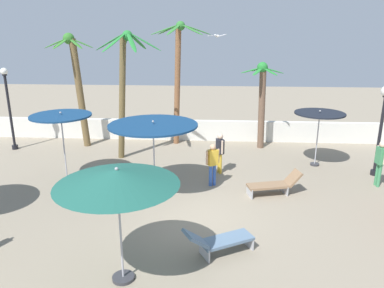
# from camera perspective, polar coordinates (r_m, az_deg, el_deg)

# --- Properties ---
(ground_plane) EXTENTS (56.00, 56.00, 0.00)m
(ground_plane) POSITION_cam_1_polar(r_m,az_deg,el_deg) (12.11, -0.91, -10.36)
(ground_plane) COLOR gray
(boundary_wall) EXTENTS (25.20, 0.30, 1.06)m
(boundary_wall) POSITION_cam_1_polar(r_m,az_deg,el_deg) (19.57, 1.03, 2.12)
(boundary_wall) COLOR silver
(boundary_wall) RESTS_ON ground_plane
(patio_umbrella_1) EXTENTS (2.72, 2.72, 2.80)m
(patio_umbrella_1) POSITION_cam_1_polar(r_m,az_deg,el_deg) (8.15, -11.40, -5.16)
(patio_umbrella_1) COLOR #333338
(patio_umbrella_1) RESTS_ON ground_plane
(patio_umbrella_2) EXTENTS (2.20, 2.20, 2.76)m
(patio_umbrella_2) POSITION_cam_1_polar(r_m,az_deg,el_deg) (14.36, -19.37, 3.30)
(patio_umbrella_2) COLOR #333338
(patio_umbrella_2) RESTS_ON ground_plane
(patio_umbrella_4) EXTENTS (3.03, 3.03, 2.68)m
(patio_umbrella_4) POSITION_cam_1_polar(r_m,az_deg,el_deg) (12.60, -5.97, 2.58)
(patio_umbrella_4) COLOR #333338
(patio_umbrella_4) RESTS_ON ground_plane
(patio_umbrella_5) EXTENTS (2.06, 2.06, 2.41)m
(patio_umbrella_5) POSITION_cam_1_polar(r_m,az_deg,el_deg) (16.32, 18.94, 4.06)
(patio_umbrella_5) COLOR #333338
(patio_umbrella_5) RESTS_ON ground_plane
(palm_tree_0) EXTENTS (2.89, 2.74, 5.57)m
(palm_tree_0) POSITION_cam_1_polar(r_m,az_deg,el_deg) (16.46, -10.40, 9.58)
(palm_tree_0) COLOR brown
(palm_tree_0) RESTS_ON ground_plane
(palm_tree_1) EXTENTS (2.84, 2.86, 5.98)m
(palm_tree_1) POSITION_cam_1_polar(r_m,az_deg,el_deg) (18.43, -2.10, 11.47)
(palm_tree_1) COLOR brown
(palm_tree_1) RESTS_ON ground_plane
(palm_tree_2) EXTENTS (2.03, 1.89, 4.16)m
(palm_tree_2) POSITION_cam_1_polar(r_m,az_deg,el_deg) (18.15, 10.66, 7.36)
(palm_tree_2) COLOR brown
(palm_tree_2) RESTS_ON ground_plane
(palm_tree_3) EXTENTS (2.25, 2.23, 5.46)m
(palm_tree_3) POSITION_cam_1_polar(r_m,az_deg,el_deg) (18.88, -17.21, 9.57)
(palm_tree_3) COLOR brown
(palm_tree_3) RESTS_ON ground_plane
(lamp_post_0) EXTENTS (0.33, 0.33, 3.92)m
(lamp_post_0) POSITION_cam_1_polar(r_m,az_deg,el_deg) (19.65, -26.24, 5.53)
(lamp_post_0) COLOR black
(lamp_post_0) RESTS_ON ground_plane
(lamp_post_1) EXTENTS (0.41, 0.41, 3.58)m
(lamp_post_1) POSITION_cam_1_polar(r_m,az_deg,el_deg) (16.06, 27.13, 3.63)
(lamp_post_1) COLOR black
(lamp_post_1) RESTS_ON ground_plane
(lounge_chair_0) EXTENTS (1.91, 1.39, 0.84)m
(lounge_chair_0) POSITION_cam_1_polar(r_m,az_deg,el_deg) (9.91, 4.10, -14.50)
(lounge_chair_0) COLOR #B7B7BC
(lounge_chair_0) RESTS_ON ground_plane
(lounge_chair_1) EXTENTS (1.97, 1.01, 0.84)m
(lounge_chair_1) POSITION_cam_1_polar(r_m,az_deg,el_deg) (13.47, 12.50, -6.03)
(lounge_chair_1) COLOR #B7B7BC
(lounge_chair_1) RESTS_ON ground_plane
(guest_0) EXTENTS (0.35, 0.53, 1.65)m
(guest_0) POSITION_cam_1_polar(r_m,az_deg,el_deg) (14.94, 4.30, -0.82)
(guest_0) COLOR gold
(guest_0) RESTS_ON ground_plane
(guest_1) EXTENTS (0.29, 0.55, 1.74)m
(guest_1) POSITION_cam_1_polar(r_m,az_deg,el_deg) (15.25, 26.90, -2.07)
(guest_1) COLOR #3F8C59
(guest_1) RESTS_ON ground_plane
(guest_3) EXTENTS (0.50, 0.39, 1.62)m
(guest_3) POSITION_cam_1_polar(r_m,az_deg,el_deg) (13.69, 3.18, -2.58)
(guest_3) COLOR #3359B2
(guest_3) RESTS_ON ground_plane
(seagull_0) EXTENTS (0.92, 0.78, 0.14)m
(seagull_0) POSITION_cam_1_polar(r_m,az_deg,el_deg) (18.51, 3.86, 16.20)
(seagull_0) COLOR white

